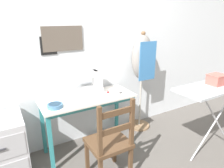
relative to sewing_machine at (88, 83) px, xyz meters
The scene contains 12 objects.
ground_plane 0.91m from the sewing_machine, 98.77° to the right, with size 14.00×14.00×0.00m, color #5B5651.
wall_back 0.47m from the sewing_machine, 105.76° to the left, with size 10.00×0.07×2.55m.
sewing_table 0.27m from the sewing_machine, 113.27° to the right, with size 1.12×0.46×0.71m.
sewing_machine is the anchor object (origin of this frame).
fabric_bowl 0.52m from the sewing_machine, 156.40° to the right, with size 0.16×0.16×0.04m.
scissors 0.45m from the sewing_machine, 23.38° to the right, with size 0.15×0.10×0.01m.
thread_spool_near_machine 0.27m from the sewing_machine, 26.01° to the right, with size 0.04×0.04×0.03m.
wooden_chair 0.81m from the sewing_machine, 96.76° to the right, with size 0.40×0.38×0.91m.
filing_cabinet 1.15m from the sewing_machine, behind, with size 0.48×0.50×0.66m.
dress_form 0.85m from the sewing_machine, ahead, with size 0.32×0.32×1.44m.
ironing_board 1.56m from the sewing_machine, 37.11° to the right, with size 1.24×0.37×0.90m.
storage_box 1.48m from the sewing_machine, 38.29° to the right, with size 0.19×0.16×0.12m.
Camera 1 is at (-0.86, -1.83, 1.61)m, focal length 32.00 mm.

